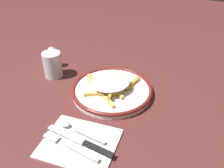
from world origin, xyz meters
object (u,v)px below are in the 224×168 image
object	(u,v)px
fries_heap	(111,83)
napkin	(79,142)
fork	(70,146)
spoon	(74,128)
knife	(85,143)
water_glass	(53,65)
salt_shaker	(53,57)
plate	(112,90)

from	to	relation	value
fries_heap	napkin	distance (m)	0.25
fork	spoon	bearing A→B (deg)	20.95
knife	water_glass	size ratio (longest dim) A/B	2.18
fork	salt_shaker	world-z (taller)	salt_shaker
fries_heap	fork	size ratio (longest dim) A/B	1.14
fork	spoon	size ratio (longest dim) A/B	1.16
fries_heap	salt_shaker	xyz separation A→B (m)	(0.07, 0.28, 0.00)
plate	fries_heap	xyz separation A→B (m)	(0.00, 0.00, 0.03)
fork	spoon	world-z (taller)	spoon
spoon	salt_shaker	xyz separation A→B (m)	(0.29, 0.26, 0.03)
spoon	water_glass	world-z (taller)	water_glass
fries_heap	knife	size ratio (longest dim) A/B	0.96
plate	water_glass	xyz separation A→B (m)	(0.02, 0.25, 0.04)
fork	spoon	xyz separation A→B (m)	(0.06, 0.02, 0.00)
plate	spoon	size ratio (longest dim) A/B	1.81
plate	spoon	distance (m)	0.21
plate	napkin	xyz separation A→B (m)	(-0.24, -0.01, -0.01)
fries_heap	knife	distance (m)	0.25
knife	fork	bearing A→B (deg)	127.69
plate	napkin	size ratio (longest dim) A/B	1.40
fork	spoon	distance (m)	0.06
spoon	salt_shaker	bearing A→B (deg)	42.22
fries_heap	water_glass	size ratio (longest dim) A/B	2.10
fries_heap	fork	world-z (taller)	fries_heap
plate	knife	world-z (taller)	plate
fries_heap	napkin	xyz separation A→B (m)	(-0.25, -0.01, -0.03)
plate	knife	xyz separation A→B (m)	(-0.25, -0.03, 0.00)
knife	water_glass	xyz separation A→B (m)	(0.26, 0.27, 0.04)
fries_heap	knife	xyz separation A→B (m)	(-0.25, -0.03, -0.03)
water_glass	fork	bearing A→B (deg)	-139.79
napkin	salt_shaker	bearing A→B (deg)	42.71
plate	water_glass	distance (m)	0.25
spoon	fries_heap	bearing A→B (deg)	-6.09
salt_shaker	fork	bearing A→B (deg)	-140.73
napkin	knife	size ratio (longest dim) A/B	0.94
spoon	water_glass	bearing A→B (deg)	43.97
fork	water_glass	world-z (taller)	water_glass
knife	plate	bearing A→B (deg)	6.05
fries_heap	salt_shaker	size ratio (longest dim) A/B	2.33
napkin	salt_shaker	size ratio (longest dim) A/B	2.27
napkin	knife	bearing A→B (deg)	-97.38
water_glass	salt_shaker	distance (m)	0.07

